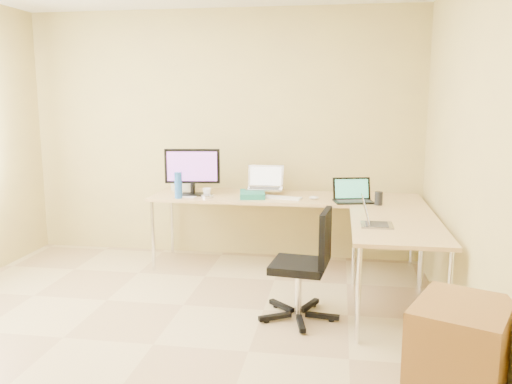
% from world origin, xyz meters
% --- Properties ---
extents(floor, '(4.50, 4.50, 0.00)m').
position_xyz_m(floor, '(0.00, 0.00, 0.00)').
color(floor, '#9F835B').
rests_on(floor, ground).
extents(wall_back, '(4.50, 0.00, 4.50)m').
position_xyz_m(wall_back, '(0.00, 2.25, 1.30)').
color(wall_back, tan).
rests_on(wall_back, ground).
extents(wall_right, '(0.00, 4.50, 4.50)m').
position_xyz_m(wall_right, '(2.10, 0.00, 1.30)').
color(wall_right, tan).
rests_on(wall_right, ground).
extents(desk_main, '(2.65, 0.70, 0.73)m').
position_xyz_m(desk_main, '(0.72, 1.85, 0.36)').
color(desk_main, tan).
rests_on(desk_main, ground).
extents(desk_return, '(0.70, 1.30, 0.73)m').
position_xyz_m(desk_return, '(1.70, 0.85, 0.36)').
color(desk_return, tan).
rests_on(desk_return, ground).
extents(monitor, '(0.57, 0.25, 0.47)m').
position_xyz_m(monitor, '(-0.20, 1.76, 0.96)').
color(monitor, black).
rests_on(monitor, desk_main).
extents(book_stack, '(0.29, 0.36, 0.05)m').
position_xyz_m(book_stack, '(0.41, 1.76, 0.76)').
color(book_stack, '#196C5A').
rests_on(book_stack, desk_main).
extents(laptop_center, '(0.36, 0.28, 0.23)m').
position_xyz_m(laptop_center, '(0.51, 1.90, 0.90)').
color(laptop_center, silver).
rests_on(laptop_center, desk_main).
extents(laptop_black, '(0.40, 0.33, 0.22)m').
position_xyz_m(laptop_black, '(1.38, 1.64, 0.84)').
color(laptop_black, black).
rests_on(laptop_black, desk_main).
extents(keyboard, '(0.41, 0.20, 0.02)m').
position_xyz_m(keyboard, '(0.70, 1.72, 0.74)').
color(keyboard, white).
rests_on(keyboard, desk_main).
extents(mouse, '(0.10, 0.06, 0.03)m').
position_xyz_m(mouse, '(1.01, 1.73, 0.75)').
color(mouse, silver).
rests_on(mouse, desk_main).
extents(mug, '(0.11, 0.11, 0.08)m').
position_xyz_m(mug, '(-0.04, 1.74, 0.77)').
color(mug, white).
rests_on(mug, desk_main).
extents(cd_stack, '(0.14, 0.14, 0.03)m').
position_xyz_m(cd_stack, '(-0.02, 1.65, 0.74)').
color(cd_stack, '#B4B7CD').
rests_on(cd_stack, desk_main).
extents(water_bottle, '(0.09, 0.09, 0.26)m').
position_xyz_m(water_bottle, '(-0.29, 1.58, 0.86)').
color(water_bottle, '#2359A6').
rests_on(water_bottle, desk_main).
extents(papers, '(0.24, 0.31, 0.01)m').
position_xyz_m(papers, '(-0.23, 1.76, 0.73)').
color(papers, white).
rests_on(papers, desk_main).
extents(white_box, '(0.24, 0.19, 0.08)m').
position_xyz_m(white_box, '(-0.38, 2.05, 0.77)').
color(white_box, white).
rests_on(white_box, desk_main).
extents(desk_fan, '(0.22, 0.22, 0.28)m').
position_xyz_m(desk_fan, '(-0.40, 2.05, 0.87)').
color(desk_fan, silver).
rests_on(desk_fan, desk_main).
extents(black_cup, '(0.09, 0.09, 0.12)m').
position_xyz_m(black_cup, '(1.61, 1.55, 0.79)').
color(black_cup, black).
rests_on(black_cup, desk_main).
extents(laptop_return, '(0.28, 0.22, 0.19)m').
position_xyz_m(laptop_return, '(1.54, 0.74, 0.82)').
color(laptop_return, '#9B9AAB').
rests_on(laptop_return, desk_return).
extents(office_chair, '(0.58, 0.58, 0.88)m').
position_xyz_m(office_chair, '(0.96, 0.62, 0.50)').
color(office_chair, black).
rests_on(office_chair, ground).
extents(cabinet, '(0.59, 0.64, 0.71)m').
position_xyz_m(cabinet, '(1.85, -0.75, 0.36)').
color(cabinet, '#A2603D').
rests_on(cabinet, ground).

